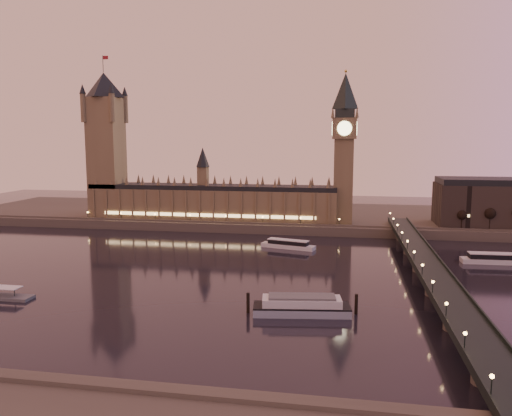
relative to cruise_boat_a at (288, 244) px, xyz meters
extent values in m
plane|color=black|center=(-22.82, -60.22, -2.27)|extent=(700.00, 700.00, 0.00)
cube|color=#423D35|center=(7.18, 104.78, 0.73)|extent=(560.00, 130.00, 6.00)
cube|color=brown|center=(-62.82, 60.78, 14.73)|extent=(180.00, 26.00, 22.00)
cube|color=black|center=(-62.82, 60.78, 27.33)|extent=(180.00, 22.00, 3.20)
cube|color=#FFCC7F|center=(-62.82, 47.28, 8.73)|extent=(153.00, 0.25, 2.20)
cube|color=brown|center=(-142.82, 60.78, 47.73)|extent=(22.00, 22.00, 88.00)
cone|color=black|center=(-142.82, 60.78, 100.73)|extent=(31.68, 31.68, 18.00)
cylinder|color=black|center=(-142.82, 60.78, 115.73)|extent=(0.44, 0.44, 12.00)
cube|color=maroon|center=(-140.62, 60.78, 120.23)|extent=(4.00, 0.15, 2.50)
cube|color=brown|center=(31.18, 60.78, 32.73)|extent=(13.00, 13.00, 58.00)
cube|color=brown|center=(31.18, 60.78, 68.73)|extent=(16.00, 16.00, 14.00)
cylinder|color=#FFEAA5|center=(31.18, 52.60, 68.73)|extent=(9.60, 0.35, 9.60)
cylinder|color=#FFEAA5|center=(23.00, 60.78, 68.73)|extent=(0.35, 9.60, 9.60)
cube|color=black|center=(31.18, 60.78, 78.73)|extent=(13.00, 13.00, 6.00)
cone|color=black|center=(31.18, 60.78, 93.73)|extent=(17.68, 17.68, 24.00)
sphere|color=gold|center=(31.18, 60.78, 106.73)|extent=(2.00, 2.00, 2.00)
cube|color=black|center=(69.18, -60.22, 5.73)|extent=(13.00, 260.00, 2.00)
cube|color=black|center=(62.88, -60.22, 7.23)|extent=(0.60, 260.00, 1.00)
cube|color=black|center=(75.48, -60.22, 7.23)|extent=(0.60, 260.00, 1.00)
cylinder|color=black|center=(105.18, 48.78, 8.60)|extent=(0.70, 0.70, 9.75)
sphere|color=black|center=(105.18, 48.78, 13.70)|extent=(6.50, 6.50, 6.50)
cylinder|color=black|center=(122.40, 48.78, 8.60)|extent=(0.70, 0.70, 9.75)
sphere|color=black|center=(122.40, 48.78, 13.70)|extent=(6.50, 6.50, 6.50)
cube|color=silver|center=(0.00, 0.00, -1.09)|extent=(32.96, 15.00, 2.36)
cube|color=black|center=(0.00, 0.00, 1.27)|extent=(24.54, 11.64, 2.36)
cube|color=silver|center=(0.00, 0.00, 2.67)|extent=(25.23, 12.08, 0.43)
cube|color=silver|center=(107.54, -17.81, -1.02)|extent=(29.82, 8.57, 2.50)
cube|color=black|center=(107.54, -17.81, 1.48)|extent=(22.09, 6.93, 2.50)
cube|color=silver|center=(107.54, -17.81, 2.95)|extent=(22.69, 7.25, 0.45)
cube|color=#8A99AF|center=(17.21, -110.96, -0.84)|extent=(36.32, 14.58, 2.87)
cube|color=black|center=(17.21, -110.96, 0.87)|extent=(36.32, 14.58, 0.55)
cube|color=silver|center=(17.21, -110.96, 2.58)|extent=(29.61, 12.60, 2.87)
cube|color=#595B5E|center=(17.21, -110.96, 4.40)|extent=(25.09, 10.91, 0.77)
cylinder|color=black|center=(-2.47, -112.63, 1.48)|extent=(1.21, 1.21, 7.50)
cylinder|color=black|center=(36.89, -107.30, 1.48)|extent=(1.21, 1.21, 7.50)
camera|label=1|loc=(31.13, -287.04, 61.22)|focal=35.00mm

